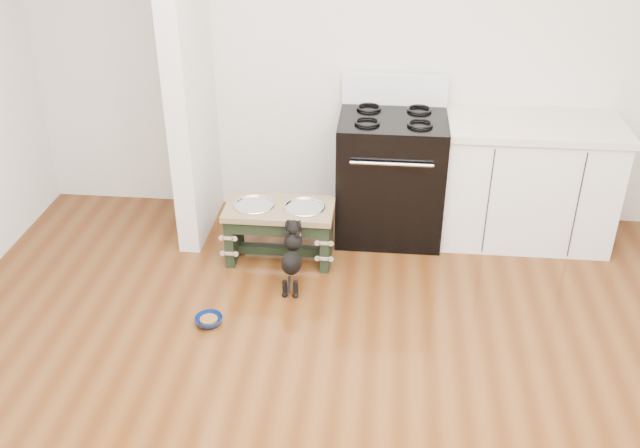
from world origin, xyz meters
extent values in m
plane|color=#4D260D|center=(0.00, 0.00, 0.00)|extent=(5.00, 5.00, 0.00)
plane|color=silver|center=(0.00, 2.50, 1.35)|extent=(5.00, 0.00, 5.00)
cube|color=silver|center=(-1.18, 2.10, 1.35)|extent=(0.15, 0.80, 2.70)
cube|color=black|center=(0.25, 2.15, 0.46)|extent=(0.76, 0.65, 0.92)
cube|color=black|center=(0.25, 1.84, 0.40)|extent=(0.58, 0.02, 0.50)
cylinder|color=silver|center=(0.25, 1.80, 0.72)|extent=(0.56, 0.02, 0.02)
cube|color=white|center=(0.25, 2.43, 1.03)|extent=(0.76, 0.08, 0.22)
torus|color=black|center=(0.07, 2.01, 0.93)|extent=(0.18, 0.18, 0.02)
torus|color=black|center=(0.43, 2.01, 0.93)|extent=(0.18, 0.18, 0.02)
torus|color=black|center=(0.07, 2.29, 0.93)|extent=(0.18, 0.18, 0.02)
torus|color=black|center=(0.43, 2.29, 0.93)|extent=(0.18, 0.18, 0.02)
cube|color=white|center=(1.23, 2.18, 0.43)|extent=(1.20, 0.60, 0.86)
cube|color=beige|center=(1.23, 2.18, 0.89)|extent=(1.24, 0.64, 0.05)
cube|color=black|center=(1.23, 1.92, 0.05)|extent=(1.20, 0.06, 0.10)
cube|color=black|center=(-0.84, 1.70, 0.19)|extent=(0.06, 0.36, 0.37)
cube|color=black|center=(-0.18, 1.70, 0.19)|extent=(0.06, 0.36, 0.37)
cube|color=black|center=(-0.51, 1.53, 0.32)|extent=(0.60, 0.03, 0.09)
cube|color=black|center=(-0.51, 1.70, 0.06)|extent=(0.60, 0.06, 0.06)
cube|color=brown|center=(-0.51, 1.70, 0.39)|extent=(0.75, 0.40, 0.04)
cylinder|color=silver|center=(-0.68, 1.70, 0.39)|extent=(0.26, 0.26, 0.05)
cylinder|color=silver|center=(-0.33, 1.70, 0.39)|extent=(0.26, 0.26, 0.05)
torus|color=silver|center=(-0.68, 1.70, 0.42)|extent=(0.29, 0.29, 0.02)
torus|color=silver|center=(-0.33, 1.70, 0.42)|extent=(0.29, 0.29, 0.02)
cylinder|color=black|center=(-0.41, 1.23, 0.06)|extent=(0.03, 0.03, 0.11)
cylinder|color=black|center=(-0.34, 1.23, 0.06)|extent=(0.03, 0.03, 0.11)
sphere|color=black|center=(-0.41, 1.22, 0.01)|extent=(0.04, 0.04, 0.04)
sphere|color=black|center=(-0.34, 1.22, 0.01)|extent=(0.04, 0.04, 0.04)
ellipsoid|color=black|center=(-0.37, 1.31, 0.21)|extent=(0.13, 0.31, 0.27)
sphere|color=black|center=(-0.37, 1.40, 0.31)|extent=(0.12, 0.12, 0.12)
sphere|color=black|center=(-0.37, 1.44, 0.40)|extent=(0.11, 0.11, 0.11)
sphere|color=black|center=(-0.41, 1.51, 0.40)|extent=(0.04, 0.04, 0.04)
sphere|color=black|center=(-0.34, 1.51, 0.40)|extent=(0.04, 0.04, 0.04)
cylinder|color=black|center=(-0.37, 1.19, 0.12)|extent=(0.02, 0.09, 0.10)
torus|color=#C73A55|center=(-0.37, 1.42, 0.36)|extent=(0.10, 0.07, 0.09)
imported|color=navy|center=(-0.83, 0.88, 0.03)|extent=(0.20, 0.20, 0.05)
cylinder|color=brown|center=(-0.83, 0.88, 0.03)|extent=(0.11, 0.11, 0.02)
camera|label=1|loc=(0.21, -2.58, 2.73)|focal=40.00mm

